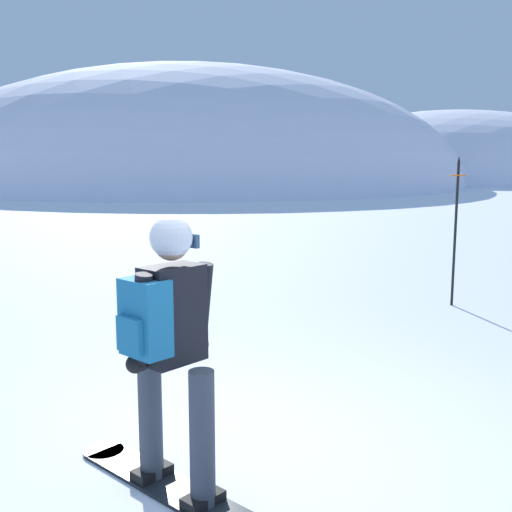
{
  "coord_description": "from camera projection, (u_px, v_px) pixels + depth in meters",
  "views": [
    {
      "loc": [
        0.23,
        -3.96,
        2.06
      ],
      "look_at": [
        -0.2,
        2.56,
        1.0
      ],
      "focal_mm": 43.8,
      "sensor_mm": 36.0,
      "label": 1
    }
  ],
  "objects": [
    {
      "name": "ground_plane",
      "position": [
        260.0,
        461.0,
        4.24
      ],
      "size": [
        300.0,
        300.0,
        0.0
      ],
      "primitive_type": "plane",
      "color": "white"
    },
    {
      "name": "snowboarder_main",
      "position": [
        169.0,
        351.0,
        3.67
      ],
      "size": [
        1.5,
        1.25,
        1.71
      ],
      "color": "black",
      "rests_on": "ground"
    },
    {
      "name": "ridge_peak_far",
      "position": [
        450.0,
        180.0,
        52.11
      ],
      "size": [
        28.69,
        25.82,
        11.43
      ],
      "color": "white",
      "rests_on": "ground"
    },
    {
      "name": "ridge_peak_main",
      "position": [
        187.0,
        185.0,
        44.14
      ],
      "size": [
        37.77,
        33.99,
        16.23
      ],
      "color": "white",
      "rests_on": "ground"
    },
    {
      "name": "piste_marker_near",
      "position": [
        456.0,
        222.0,
        8.48
      ],
      "size": [
        0.2,
        0.2,
        2.05
      ],
      "color": "black",
      "rests_on": "ground"
    },
    {
      "name": "rock_dark",
      "position": [
        164.0,
        276.0,
        10.77
      ],
      "size": [
        0.47,
        0.4,
        0.33
      ],
      "color": "#4C4742",
      "rests_on": "ground"
    }
  ]
}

